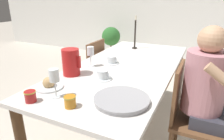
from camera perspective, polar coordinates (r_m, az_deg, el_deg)
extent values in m
plane|color=beige|center=(2.22, 3.40, -17.72)|extent=(20.00, 20.00, 0.00)
cube|color=white|center=(4.54, 18.30, 18.43)|extent=(10.00, 0.06, 2.60)
cube|color=silver|center=(1.86, 3.87, 0.93)|extent=(0.87, 1.95, 0.03)
cylinder|color=#472D19|center=(2.92, 3.51, 0.20)|extent=(0.07, 0.07, 0.74)
cylinder|color=#472D19|center=(2.75, 18.19, -2.10)|extent=(0.07, 0.07, 0.74)
cylinder|color=brown|center=(2.05, 28.64, -16.87)|extent=(0.04, 0.04, 0.43)
cylinder|color=brown|center=(2.03, 17.93, -15.36)|extent=(0.04, 0.04, 0.43)
cube|color=brown|center=(1.75, 23.95, -13.53)|extent=(0.42, 0.42, 0.03)
cube|color=brown|center=(1.65, 18.23, -5.81)|extent=(0.03, 0.39, 0.43)
cylinder|color=brown|center=(2.60, -13.72, -6.71)|extent=(0.04, 0.04, 0.43)
cylinder|color=brown|center=(2.86, -9.13, -3.78)|extent=(0.04, 0.04, 0.43)
cylinder|color=brown|center=(2.40, -6.72, -8.59)|extent=(0.04, 0.04, 0.43)
cylinder|color=brown|center=(2.69, -2.55, -5.20)|extent=(0.04, 0.04, 0.43)
cube|color=brown|center=(2.54, -8.28, -1.34)|extent=(0.42, 0.42, 0.03)
cube|color=brown|center=(2.36, -4.55, 3.04)|extent=(0.03, 0.39, 0.43)
cube|color=#33333D|center=(1.74, 26.59, -11.95)|extent=(0.30, 0.34, 0.11)
cylinder|color=#B77A84|center=(1.61, 24.94, -3.14)|extent=(0.30, 0.30, 0.46)
sphere|color=tan|center=(1.53, 26.68, 7.82)|extent=(0.19, 0.19, 0.19)
cylinder|color=tan|center=(1.38, 29.46, -2.51)|extent=(0.25, 0.06, 0.20)
cylinder|color=red|center=(1.62, -11.67, 2.22)|extent=(0.14, 0.14, 0.21)
cube|color=red|center=(1.58, -9.38, 2.23)|extent=(0.02, 0.02, 0.10)
cone|color=red|center=(1.63, -13.44, 5.32)|extent=(0.04, 0.04, 0.04)
cylinder|color=white|center=(1.83, -6.01, 1.14)|extent=(0.06, 0.06, 0.00)
cylinder|color=white|center=(1.81, -6.07, 2.72)|extent=(0.01, 0.01, 0.10)
cylinder|color=white|center=(1.79, -6.18, 5.44)|extent=(0.06, 0.06, 0.08)
cylinder|color=white|center=(1.32, -15.61, -7.35)|extent=(0.06, 0.06, 0.00)
cylinder|color=white|center=(1.30, -15.83, -5.21)|extent=(0.01, 0.01, 0.10)
cylinder|color=white|center=(1.26, -16.22, -1.45)|extent=(0.06, 0.06, 0.08)
cylinder|color=orange|center=(1.27, -16.15, -2.19)|extent=(0.05, 0.05, 0.04)
cylinder|color=silver|center=(1.54, -2.65, -2.50)|extent=(0.14, 0.14, 0.01)
cylinder|color=silver|center=(1.52, -2.68, -1.26)|extent=(0.09, 0.09, 0.06)
cube|color=silver|center=(1.50, -1.00, -1.45)|extent=(0.01, 0.01, 0.03)
cylinder|color=silver|center=(1.90, -0.09, 1.99)|extent=(0.14, 0.14, 0.01)
cylinder|color=silver|center=(1.89, -0.09, 3.02)|extent=(0.09, 0.09, 0.06)
cube|color=silver|center=(1.87, 1.28, 2.92)|extent=(0.01, 0.01, 0.03)
cylinder|color=#9E9EA3|center=(1.21, 2.75, -8.75)|extent=(0.33, 0.33, 0.02)
cylinder|color=#9E9EA3|center=(1.21, 2.76, -8.12)|extent=(0.34, 0.34, 0.01)
cylinder|color=silver|center=(1.46, -17.54, -4.64)|extent=(0.20, 0.20, 0.01)
sphere|color=tan|center=(1.45, -17.67, -3.48)|extent=(0.08, 0.08, 0.08)
cylinder|color=#A81E1E|center=(1.30, -22.28, -7.01)|extent=(0.07, 0.07, 0.07)
cylinder|color=gold|center=(1.29, -22.46, -5.81)|extent=(0.07, 0.07, 0.01)
cylinder|color=#C67A1E|center=(1.17, -11.88, -8.84)|extent=(0.07, 0.07, 0.07)
cylinder|color=gold|center=(1.16, -11.99, -7.53)|extent=(0.07, 0.07, 0.01)
cylinder|color=black|center=(2.47, 6.45, 6.28)|extent=(0.06, 0.06, 0.01)
cylinder|color=black|center=(2.44, 6.61, 10.18)|extent=(0.02, 0.02, 0.33)
cylinder|color=beige|center=(2.41, 6.79, 14.60)|extent=(0.02, 0.02, 0.05)
cylinder|color=beige|center=(4.61, -0.28, 4.25)|extent=(0.21, 0.21, 0.20)
cylinder|color=brown|center=(4.56, -0.28, 6.42)|extent=(0.04, 0.04, 0.16)
sphere|color=#2D6B2D|center=(4.51, -0.28, 9.60)|extent=(0.41, 0.41, 0.41)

